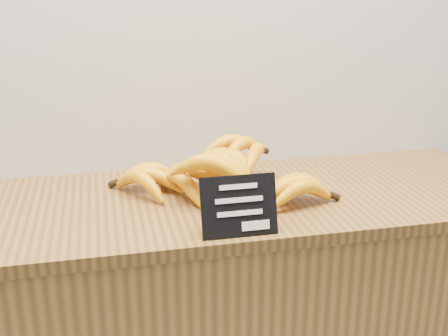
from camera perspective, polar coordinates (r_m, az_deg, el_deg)
counter_top at (r=1.42m, az=-0.44°, el=-3.37°), size 1.52×0.54×0.03m
chalkboard_sign at (r=1.19m, az=1.55°, el=-3.89°), size 0.16×0.04×0.13m
banana_pile at (r=1.40m, az=-0.72°, el=-0.56°), size 0.54×0.40×0.13m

